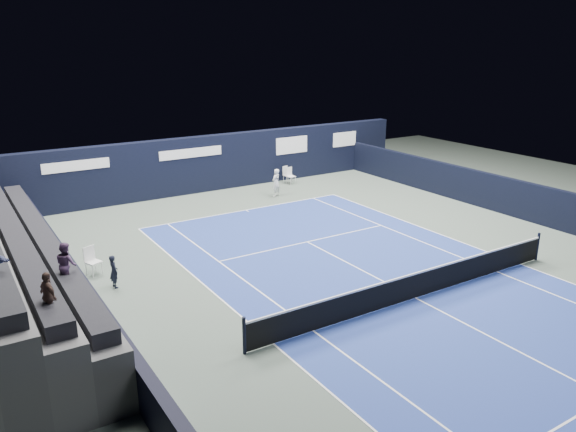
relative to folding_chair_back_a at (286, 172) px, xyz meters
The scene contains 12 objects.
ground 14.48m from the folding_chair_back_a, 109.17° to the right, with size 48.00×48.00×0.00m, color #49574E.
court_surface 16.38m from the folding_chair_back_a, 106.87° to the right, with size 10.97×23.77×0.01m, color navy.
enclosure_wall_right 11.25m from the folding_chair_back_a, 59.27° to the right, with size 0.30×22.00×1.80m, color black.
folding_chair_back_a is the anchor object (origin of this frame).
folding_chair_back_b 0.41m from the folding_chair_back_a, 83.43° to the right, with size 0.49×0.47×0.99m.
line_judge_chair 15.44m from the folding_chair_back_a, 149.22° to the right, with size 0.60×0.59×1.06m.
line_judge 16.01m from the folding_chair_back_a, 143.72° to the right, with size 0.43×0.28×1.18m, color black.
court_markings 16.38m from the folding_chair_back_a, 106.87° to the right, with size 11.03×23.83×0.00m.
tennis_net 16.37m from the folding_chair_back_a, 106.87° to the right, with size 12.90×0.10×1.10m.
back_sponsor_wall 4.90m from the folding_chair_back_a, behind, with size 26.00×0.63×3.10m.
side_barrier_left 17.23m from the folding_chair_back_a, 145.78° to the right, with size 0.33×22.00×1.20m.
tennis_player 3.11m from the folding_chair_back_a, 131.95° to the right, with size 0.65×0.89×1.51m.
Camera 1 is at (-12.58, -11.99, 8.17)m, focal length 35.00 mm.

